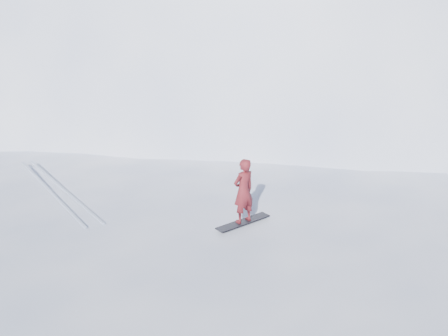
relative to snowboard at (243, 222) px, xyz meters
The scene contains 8 objects.
ground 2.82m from the snowboard, behind, with size 400.00×400.00×0.00m, color white.
near_ridge 3.78m from the snowboard, 98.99° to the left, with size 36.00×28.00×4.80m, color white.
summit_peak 33.13m from the snowboard, 51.55° to the left, with size 60.00×56.00×56.00m, color white.
peak_shoulder 21.77m from the snowboard, 66.73° to the left, with size 28.00×24.00×18.00m, color white.
wind_bumps 3.72m from the snowboard, 135.27° to the left, with size 16.00×14.40×1.00m.
snowboard is the anchor object (origin of this frame).
snowboarder 0.81m from the snowboard, ahead, with size 0.58×0.38×1.60m, color maroon.
board_tracks 5.77m from the snowboard, 129.16° to the left, with size 1.19×5.97×0.04m.
Camera 1 is at (-4.11, -9.44, 7.62)m, focal length 40.00 mm.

